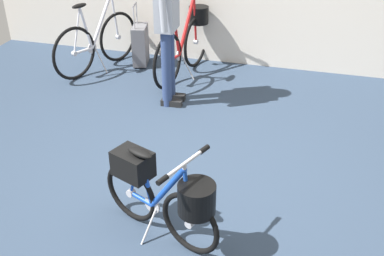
% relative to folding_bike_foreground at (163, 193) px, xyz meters
% --- Properties ---
extents(ground_plane, '(7.51, 7.51, 0.00)m').
position_rel_folding_bike_foreground_xyz_m(ground_plane, '(0.06, 0.56, -0.41)').
color(ground_plane, '#2D3D51').
extents(folding_bike_foreground, '(1.00, 0.58, 0.76)m').
position_rel_folding_bike_foreground_xyz_m(folding_bike_foreground, '(0.00, 0.00, 0.00)').
color(folding_bike_foreground, black).
rests_on(folding_bike_foreground, ground_plane).
extents(display_bike_left, '(0.65, 1.38, 1.01)m').
position_rel_folding_bike_foreground_xyz_m(display_bike_left, '(-1.86, 2.80, -0.03)').
color(display_bike_left, black).
rests_on(display_bike_left, ground_plane).
extents(display_bike_right, '(0.53, 1.45, 1.02)m').
position_rel_folding_bike_foreground_xyz_m(display_bike_right, '(-0.69, 2.99, 0.05)').
color(display_bike_right, black).
rests_on(display_bike_right, ground_plane).
extents(visitor_near_wall, '(0.29, 0.54, 1.80)m').
position_rel_folding_bike_foreground_xyz_m(visitor_near_wall, '(-0.65, 2.12, 0.64)').
color(visitor_near_wall, navy).
rests_on(visitor_near_wall, ground_plane).
extents(rolling_suitcase, '(0.25, 0.39, 0.83)m').
position_rel_folding_bike_foreground_xyz_m(rolling_suitcase, '(-1.37, 3.10, -0.12)').
color(rolling_suitcase, slate).
rests_on(rolling_suitcase, ground_plane).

